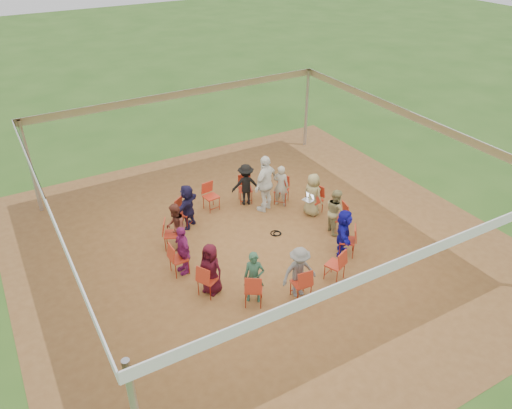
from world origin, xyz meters
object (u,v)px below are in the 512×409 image
chair_2 (245,189)px  person_seated_2 (246,185)px  person_seated_1 (281,186)px  cable_coil (276,233)px  chair_0 (315,200)px  person_seated_4 (176,227)px  person_seated_8 (299,272)px  chair_4 (185,212)px  chair_8 (254,289)px  chair_11 (347,241)px  chair_9 (301,283)px  person_seated_6 (211,269)px  person_seated_10 (336,211)px  chair_12 (339,217)px  laptop (309,198)px  chair_3 (211,197)px  person_seated_9 (344,233)px  person_seated_5 (183,250)px  person_seated_7 (254,278)px  chair_7 (208,279)px  chair_5 (172,234)px  chair_6 (179,259)px  standing_person (266,183)px  chair_1 (282,191)px  chair_10 (335,265)px  person_seated_0 (313,195)px  person_seated_3 (187,206)px

chair_2 → person_seated_2: size_ratio=0.65×
person_seated_1 → cable_coil: 1.80m
chair_0 → chair_2: size_ratio=1.00×
person_seated_4 → person_seated_8: (1.83, -3.31, 0.00)m
chair_4 → chair_8: size_ratio=1.00×
chair_8 → person_seated_1: (3.01, 3.58, 0.24)m
chair_4 → person_seated_4: person_seated_4 is taller
chair_11 → chair_9: bearing=152.3°
person_seated_6 → person_seated_10: 4.29m
person_seated_2 → person_seated_10: bearing=138.5°
chair_12 → person_seated_8: (-2.58, -1.76, 0.24)m
chair_4 → person_seated_2: person_seated_2 is taller
chair_4 → laptop: size_ratio=2.43×
person_seated_4 → person_seated_6: 2.13m
chair_3 → cable_coil: (1.04, -2.18, -0.43)m
chair_8 → person_seated_4: (-0.73, 3.04, 0.24)m
chair_2 → person_seated_9: person_seated_9 is taller
person_seated_5 → person_seated_7: bearing=27.7°
chair_7 → chair_12: size_ratio=1.00×
chair_5 → chair_11: 4.80m
chair_5 → person_seated_6: 2.21m
chair_8 → chair_6: bearing=152.3°
person_seated_6 → person_seated_9: same height
chair_6 → laptop: chair_6 is taller
person_seated_2 → laptop: (1.29, -1.61, -0.05)m
chair_2 → chair_4: same height
chair_7 → chair_2: bearing=110.8°
chair_2 → person_seated_6: (-2.82, -3.39, 0.24)m
chair_2 → person_seated_5: 3.89m
person_seated_7 → chair_7: bearing=172.1°
chair_8 → chair_12: 3.98m
chair_3 → person_seated_5: 3.14m
chair_12 → chair_0: bearing=13.8°
standing_person → chair_1: bearing=161.8°
chair_10 → person_seated_4: 4.41m
person_seated_7 → person_seated_8: 1.10m
chair_6 → chair_9: same height
chair_4 → person_seated_5: size_ratio=0.65×
chair_9 → person_seated_4: person_seated_4 is taller
person_seated_2 → person_seated_8: (-0.99, -4.45, 0.00)m
chair_12 → person_seated_0: bearing=19.7°
chair_12 → person_seated_10: size_ratio=0.65×
person_seated_5 → standing_person: size_ratio=0.75×
chair_11 → chair_4: bearing=83.1°
person_seated_8 → chair_6: bearing=140.1°
chair_3 → chair_10: bearing=96.9°
chair_4 → cable_coil: bearing=104.5°
cable_coil → person_seated_3: bearing=141.1°
chair_9 → person_seated_2: (1.00, 4.57, 0.24)m
person_seated_4 → chair_2: bearing=140.1°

